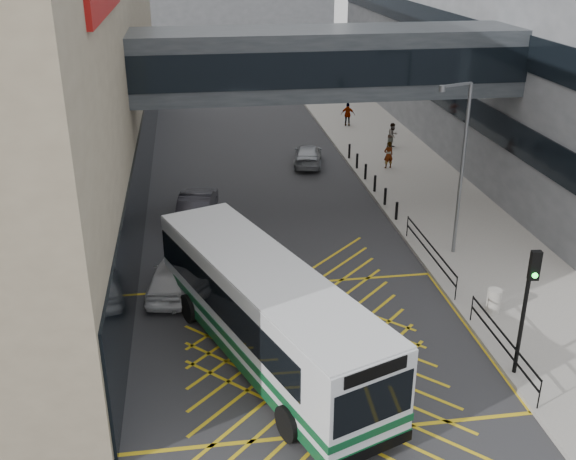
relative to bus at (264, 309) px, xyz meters
name	(u,v)px	position (x,y,z in m)	size (l,w,h in m)	color
ground	(305,345)	(1.44, 0.36, -1.77)	(120.00, 120.00, 0.00)	#333335
skybridge	(326,62)	(4.44, 12.36, 5.73)	(20.00, 4.10, 3.00)	#353A3F
pavement	(417,184)	(10.44, 15.36, -1.69)	(6.00, 54.00, 0.16)	#A49F96
box_junction	(305,345)	(1.44, 0.36, -1.77)	(12.00, 9.00, 0.01)	gold
bus	(264,309)	(0.00, 0.00, 0.00)	(6.79, 11.97, 3.31)	silver
car_white	(172,277)	(-3.06, 4.84, -1.08)	(1.77, 4.33, 1.38)	silver
car_dark	(197,205)	(-1.89, 12.22, -1.03)	(1.86, 4.75, 1.49)	black
car_silver	(308,154)	(5.01, 20.00, -1.14)	(1.72, 4.08, 1.27)	#96999E
traffic_light	(528,295)	(7.72, -2.46, 1.24)	(0.32, 0.51, 4.38)	black
street_lamp	(460,160)	(8.95, 6.40, 2.63)	(1.65, 0.77, 7.45)	slate
litter_bin	(494,301)	(8.63, 1.31, -1.15)	(0.53, 0.53, 0.92)	#ADA89E
kerb_railings	(459,286)	(7.59, 2.14, -0.89)	(0.05, 12.54, 1.00)	black
bollards	(370,177)	(7.69, 15.36, -1.16)	(0.14, 10.14, 0.90)	black
pedestrian_a	(388,155)	(9.53, 18.13, -0.81)	(0.64, 0.46, 1.61)	gray
pedestrian_b	(393,135)	(11.01, 22.23, -0.81)	(0.78, 0.46, 1.60)	gray
pedestrian_c	(348,115)	(9.35, 27.92, -0.77)	(0.99, 0.48, 1.68)	gray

